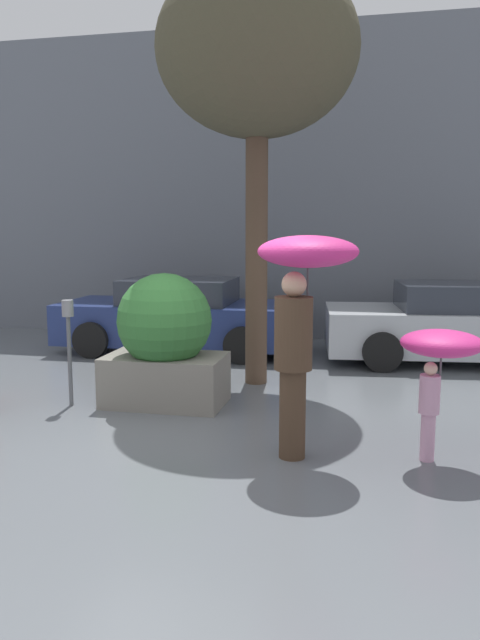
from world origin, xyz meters
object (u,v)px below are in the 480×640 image
person_adult (302,291)px  street_tree (257,53)px  person_child (440,353)px  parked_car_near (180,317)px  parked_car_far (458,325)px  planter_box (165,340)px  parking_meter (69,330)px

person_adult → street_tree: bearing=62.7°
person_adult → person_child: (1.26, 0.11, -0.56)m
parked_car_near → street_tree: (1.77, -2.00, 3.85)m
parked_car_near → parked_car_far: bearing=-90.3°
planter_box → street_tree: size_ratio=0.29×
parking_meter → planter_box: bearing=15.6°
parking_meter → person_child: bearing=-13.1°
person_child → parking_meter: size_ratio=0.95×
planter_box → street_tree: (0.90, 1.32, 3.66)m
person_adult → parked_car_far: person_adult is taller
planter_box → parked_car_near: planter_box is taller
planter_box → parked_car_far: (3.86, 3.41, -0.20)m
parked_car_near → parking_meter: 3.66m
person_adult → person_child: bearing=-41.4°
parked_car_far → parked_car_near: bearing=84.6°
person_adult → parking_meter: 3.24m
planter_box → parked_car_near: 3.44m
parked_car_near → person_adult: bearing=-151.5°
person_child → parked_car_far: (0.75, 4.71, -0.43)m
person_adult → parked_car_far: (2.01, 4.82, -0.99)m
person_adult → parked_car_far: 5.32m
parked_car_far → planter_box: bearing=124.9°
planter_box → parked_car_far: 5.16m
street_tree → parking_meter: (-2.02, -1.63, -3.52)m
person_child → parking_meter: bearing=166.6°
planter_box → parking_meter: 1.17m
planter_box → street_tree: 3.99m
street_tree → person_child: bearing=-49.7°
parked_car_near → parking_meter: (-0.25, -3.63, 0.33)m
person_child → parking_meter: 4.35m
planter_box → person_adult: size_ratio=0.78×
person_adult → parking_meter: size_ratio=1.61×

